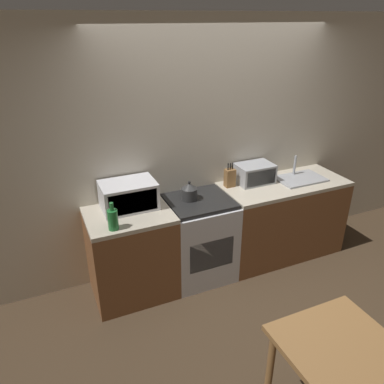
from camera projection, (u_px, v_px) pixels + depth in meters
name	position (u px, v px, depth m)	size (l,w,h in m)	color
ground_plane	(261.00, 309.00, 3.60)	(16.00, 16.00, 0.00)	#3D2D1E
wall_back	(213.00, 147.00, 3.95)	(10.00, 0.06, 2.60)	beige
counter_left_run	(132.00, 254.00, 3.65)	(0.79, 0.62, 0.90)	brown
counter_right_run	(281.00, 218.00, 4.29)	(1.41, 0.62, 0.90)	brown
stove_range	(199.00, 238.00, 3.92)	(0.66, 0.62, 0.90)	silver
kettle	(189.00, 192.00, 3.69)	(0.16, 0.16, 0.20)	#2D2D2D
microwave	(129.00, 195.00, 3.51)	(0.51, 0.35, 0.26)	silver
bottle	(113.00, 219.00, 3.17)	(0.09, 0.09, 0.25)	#1E662D
knife_block	(230.00, 178.00, 3.97)	(0.11, 0.08, 0.27)	brown
toaster_oven	(255.00, 173.00, 4.07)	(0.40, 0.28, 0.21)	#999BA0
sink_basin	(300.00, 178.00, 4.18)	(0.53, 0.35, 0.24)	#999BA0
dining_table	(346.00, 366.00, 2.26)	(0.70, 0.79, 0.75)	brown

